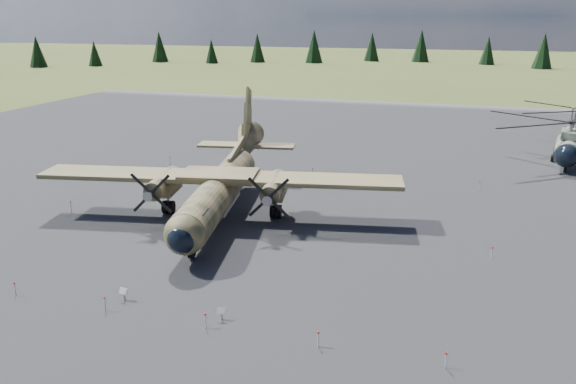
# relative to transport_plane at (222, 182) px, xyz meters

# --- Properties ---
(ground) EXTENTS (500.00, 500.00, 0.00)m
(ground) POSITION_rel_transport_plane_xyz_m (4.18, -3.12, -2.71)
(ground) COLOR #545D29
(ground) RESTS_ON ground
(apron) EXTENTS (120.00, 120.00, 0.04)m
(apron) POSITION_rel_transport_plane_xyz_m (4.18, 6.88, -2.71)
(apron) COLOR #535458
(apron) RESTS_ON ground
(transport_plane) EXTENTS (28.62, 25.75, 9.43)m
(transport_plane) POSITION_rel_transport_plane_xyz_m (0.00, 0.00, 0.00)
(transport_plane) COLOR #30381E
(transport_plane) RESTS_ON ground
(helicopter_near) EXTENTS (22.15, 23.93, 4.89)m
(helicopter_near) POSITION_rel_transport_plane_xyz_m (29.30, 25.12, 0.76)
(helicopter_near) COLOR gray
(helicopter_near) RESTS_ON ground
(info_placard_left) EXTENTS (0.52, 0.29, 0.77)m
(info_placard_left) POSITION_rel_transport_plane_xyz_m (0.47, -15.28, -2.20)
(info_placard_left) COLOR gray
(info_placard_left) RESTS_ON ground
(info_placard_right) EXTENTS (0.47, 0.27, 0.70)m
(info_placard_right) POSITION_rel_transport_plane_xyz_m (6.64, -15.63, -2.25)
(info_placard_right) COLOR gray
(info_placard_right) RESTS_ON ground
(barrier_fence) EXTENTS (33.12, 29.62, 0.85)m
(barrier_fence) POSITION_rel_transport_plane_xyz_m (3.71, -3.19, -2.20)
(barrier_fence) COLOR silver
(barrier_fence) RESTS_ON ground
(treeline) EXTENTS (339.91, 348.64, 11.00)m
(treeline) POSITION_rel_transport_plane_xyz_m (1.71, -1.54, 2.06)
(treeline) COLOR black
(treeline) RESTS_ON ground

